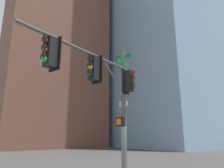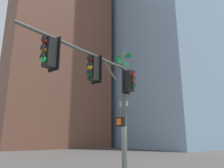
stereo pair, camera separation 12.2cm
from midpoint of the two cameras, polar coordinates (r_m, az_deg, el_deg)
name	(u,v)px [view 2 (the right image)]	position (r m, az deg, el deg)	size (l,w,h in m)	color
signal_pole_assembly	(107,88)	(8.94, -0.86, -1.01)	(5.68, 2.21, 6.14)	#4C514C
building_brick_nearside	(187,40)	(61.78, 19.61, 11.14)	(25.60, 18.27, 54.87)	brown
building_brick_midblock	(53,60)	(47.62, -15.54, 6.30)	(18.76, 17.30, 36.30)	brown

